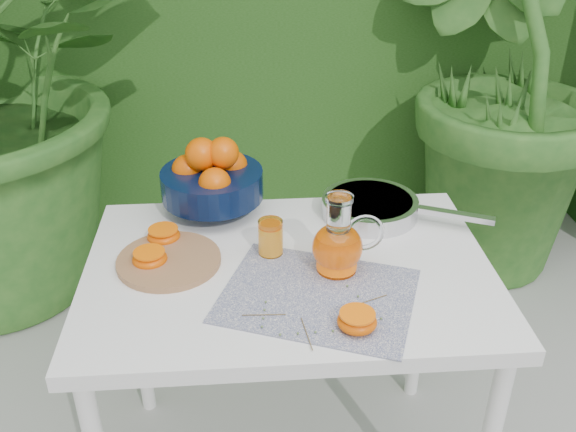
{
  "coord_description": "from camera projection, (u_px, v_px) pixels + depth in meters",
  "views": [
    {
      "loc": [
        -0.07,
        -1.21,
        1.64
      ],
      "look_at": [
        0.03,
        0.11,
        0.88
      ],
      "focal_mm": 40.0,
      "sensor_mm": 36.0,
      "label": 1
    }
  ],
  "objects": [
    {
      "name": "white_table",
      "position": [
        289.0,
        293.0,
        1.62
      ],
      "size": [
        1.0,
        0.7,
        0.75
      ],
      "color": "white",
      "rests_on": "ground"
    },
    {
      "name": "cutting_board",
      "position": [
        169.0,
        260.0,
        1.58
      ],
      "size": [
        0.31,
        0.31,
        0.02
      ],
      "primitive_type": "cylinder",
      "rotation": [
        0.0,
        0.0,
        0.26
      ],
      "color": "#986544",
      "rests_on": "white_table"
    },
    {
      "name": "thyme_sprigs",
      "position": [
        314.0,
        316.0,
        1.4
      ],
      "size": [
        0.33,
        0.21,
        0.01
      ],
      "color": "brown",
      "rests_on": "white_table"
    },
    {
      "name": "orange_halves",
      "position": [
        216.0,
        268.0,
        1.53
      ],
      "size": [
        0.58,
        0.5,
        0.04
      ],
      "color": "#F05602",
      "rests_on": "white_table"
    },
    {
      "name": "fruit_bowl",
      "position": [
        212.0,
        178.0,
        1.77
      ],
      "size": [
        0.32,
        0.32,
        0.22
      ],
      "color": "black",
      "rests_on": "white_table"
    },
    {
      "name": "potted_plant_right",
      "position": [
        495.0,
        68.0,
        2.59
      ],
      "size": [
        2.45,
        2.45,
        1.75
      ],
      "primitive_type": "imported",
      "rotation": [
        0.0,
        0.0,
        2.23
      ],
      "color": "#295E20",
      "rests_on": "ground"
    },
    {
      "name": "placemat",
      "position": [
        318.0,
        295.0,
        1.47
      ],
      "size": [
        0.52,
        0.46,
        0.0
      ],
      "primitive_type": "cube",
      "rotation": [
        0.0,
        0.0,
        -0.36
      ],
      "color": "#0E194F",
      "rests_on": "white_table"
    },
    {
      "name": "saute_pan",
      "position": [
        371.0,
        206.0,
        1.78
      ],
      "size": [
        0.49,
        0.35,
        0.05
      ],
      "color": "silver",
      "rests_on": "white_table"
    },
    {
      "name": "juice_tumbler",
      "position": [
        271.0,
        238.0,
        1.6
      ],
      "size": [
        0.08,
        0.08,
        0.09
      ],
      "color": "white",
      "rests_on": "white_table"
    },
    {
      "name": "juice_pitcher",
      "position": [
        338.0,
        245.0,
        1.52
      ],
      "size": [
        0.17,
        0.12,
        0.2
      ],
      "color": "white",
      "rests_on": "white_table"
    }
  ]
}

